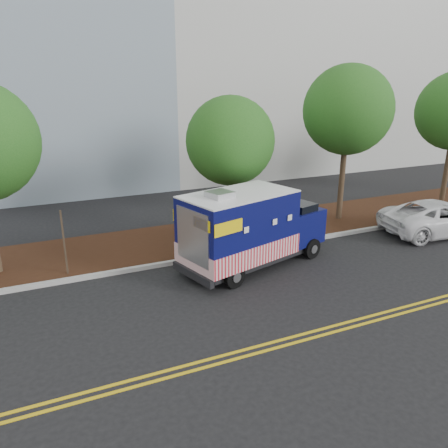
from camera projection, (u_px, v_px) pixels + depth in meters
name	position (u px, v px, depth m)	size (l,w,h in m)	color
ground	(235.00, 270.00, 15.49)	(120.00, 120.00, 0.00)	black
curb	(219.00, 255.00, 16.68)	(120.00, 0.18, 0.15)	#9E9E99
mulch_strip	(200.00, 237.00, 18.50)	(120.00, 4.00, 0.15)	black
centerline_near	(306.00, 333.00, 11.63)	(120.00, 0.10, 0.01)	gold
centerline_far	(312.00, 338.00, 11.41)	(120.00, 0.10, 0.01)	gold
tree_b	(230.00, 141.00, 17.78)	(3.64, 3.64, 5.88)	#38281C
tree_c	(348.00, 110.00, 19.28)	(3.96, 3.96, 7.14)	#38281C
sign_post	(64.00, 245.00, 14.55)	(0.06, 0.06, 2.40)	#473828
food_truck	(249.00, 231.00, 15.41)	(6.03, 3.52, 3.00)	black
white_car	(441.00, 217.00, 18.99)	(2.42, 5.25, 1.46)	white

